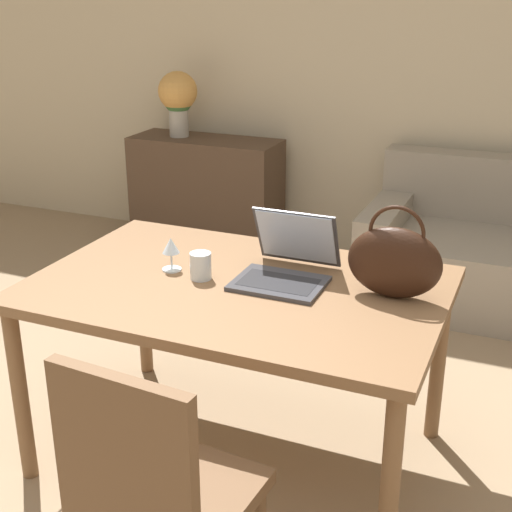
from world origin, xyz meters
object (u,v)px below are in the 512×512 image
object	(u,v)px
drinking_glass	(201,266)
flower_vase	(178,97)
chair	(155,491)
handbag	(394,261)
laptop	(288,261)
wine_glass	(171,248)

from	to	relation	value
drinking_glass	flower_vase	size ratio (longest dim) A/B	0.23
chair	handbag	world-z (taller)	handbag
laptop	handbag	bearing A→B (deg)	-3.40
laptop	chair	bearing A→B (deg)	-90.16
chair	drinking_glass	world-z (taller)	chair
laptop	wine_glass	size ratio (longest dim) A/B	2.80
chair	handbag	bearing A→B (deg)	71.71
flower_vase	chair	bearing A→B (deg)	-62.63
laptop	drinking_glass	world-z (taller)	laptop
flower_vase	wine_glass	bearing A→B (deg)	-62.07
handbag	chair	bearing A→B (deg)	-112.76
chair	flower_vase	xyz separation A→B (m)	(-1.55, 2.98, 0.55)
laptop	wine_glass	xyz separation A→B (m)	(-0.44, -0.11, 0.02)
chair	handbag	distance (m)	1.12
drinking_glass	handbag	distance (m)	0.72
chair	drinking_glass	distance (m)	0.95
wine_glass	handbag	world-z (taller)	handbag
chair	wine_glass	xyz separation A→B (m)	(-0.44, 0.89, 0.33)
wine_glass	handbag	distance (m)	0.85
drinking_glass	wine_glass	xyz separation A→B (m)	(-0.14, 0.03, 0.04)
laptop	flower_vase	size ratio (longest dim) A/B	0.83
chair	flower_vase	world-z (taller)	flower_vase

